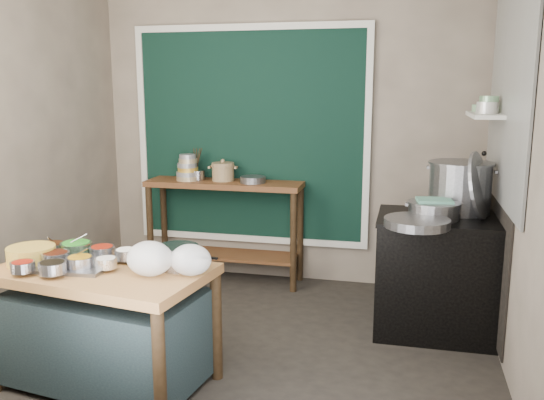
% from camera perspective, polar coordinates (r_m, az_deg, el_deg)
% --- Properties ---
extents(floor, '(3.50, 3.00, 0.02)m').
position_cam_1_polar(floor, '(4.26, -2.80, -14.07)').
color(floor, '#2A2620').
rests_on(floor, ground).
extents(back_wall, '(3.50, 0.02, 2.80)m').
position_cam_1_polar(back_wall, '(5.34, 1.61, 6.82)').
color(back_wall, gray).
rests_on(back_wall, floor).
extents(left_wall, '(0.02, 3.00, 2.80)m').
position_cam_1_polar(left_wall, '(4.69, -24.21, 5.21)').
color(left_wall, gray).
rests_on(left_wall, floor).
extents(right_wall, '(0.02, 3.00, 2.80)m').
position_cam_1_polar(right_wall, '(3.78, 23.61, 4.03)').
color(right_wall, gray).
rests_on(right_wall, floor).
extents(curtain_panel, '(2.10, 0.02, 1.90)m').
position_cam_1_polar(curtain_panel, '(5.38, -2.15, 6.32)').
color(curtain_panel, black).
rests_on(curtain_panel, back_wall).
extents(curtain_frame, '(2.22, 0.03, 2.02)m').
position_cam_1_polar(curtain_frame, '(5.37, -2.18, 6.31)').
color(curtain_frame, beige).
rests_on(curtain_frame, back_wall).
extents(tile_panel, '(0.02, 1.70, 1.70)m').
position_cam_1_polar(tile_panel, '(4.30, 22.49, 10.91)').
color(tile_panel, '#B2B2AA').
rests_on(tile_panel, right_wall).
extents(soot_patch, '(0.01, 1.30, 1.30)m').
position_cam_1_polar(soot_patch, '(4.53, 21.27, -3.74)').
color(soot_patch, black).
rests_on(soot_patch, right_wall).
extents(wall_shelf, '(0.22, 0.70, 0.03)m').
position_cam_1_polar(wall_shelf, '(4.58, 20.38, 7.89)').
color(wall_shelf, beige).
rests_on(wall_shelf, right_wall).
extents(prep_table, '(1.34, 0.90, 0.75)m').
position_cam_1_polar(prep_table, '(3.71, -16.12, -12.01)').
color(prep_table, olive).
rests_on(prep_table, floor).
extents(back_counter, '(1.45, 0.40, 0.95)m').
position_cam_1_polar(back_counter, '(5.41, -4.67, -3.10)').
color(back_counter, brown).
rests_on(back_counter, floor).
extents(stove_block, '(0.90, 0.68, 0.85)m').
position_cam_1_polar(stove_block, '(4.48, 16.20, -7.28)').
color(stove_block, black).
rests_on(stove_block, floor).
extents(stove_top, '(0.92, 0.69, 0.03)m').
position_cam_1_polar(stove_top, '(4.36, 16.52, -1.78)').
color(stove_top, black).
rests_on(stove_top, stove_block).
extents(condiment_tray, '(0.52, 0.39, 0.02)m').
position_cam_1_polar(condiment_tray, '(3.68, -19.33, -6.03)').
color(condiment_tray, gray).
rests_on(condiment_tray, prep_table).
extents(condiment_bowls, '(0.70, 0.54, 0.08)m').
position_cam_1_polar(condiment_bowls, '(3.69, -19.61, -5.25)').
color(condiment_bowls, gray).
rests_on(condiment_bowls, condiment_tray).
extents(yellow_basin, '(0.37, 0.37, 0.11)m').
position_cam_1_polar(yellow_basin, '(3.79, -22.74, -5.08)').
color(yellow_basin, gold).
rests_on(yellow_basin, prep_table).
extents(saucepan, '(0.28, 0.28, 0.14)m').
position_cam_1_polar(saucepan, '(3.47, -9.30, -5.56)').
color(saucepan, gray).
rests_on(saucepan, prep_table).
extents(plastic_bag_a, '(0.33, 0.31, 0.20)m').
position_cam_1_polar(plastic_bag_a, '(3.36, -12.02, -5.69)').
color(plastic_bag_a, white).
rests_on(plastic_bag_a, prep_table).
extents(plastic_bag_b, '(0.27, 0.23, 0.18)m').
position_cam_1_polar(plastic_bag_b, '(3.33, -8.06, -5.89)').
color(plastic_bag_b, white).
rests_on(plastic_bag_b, prep_table).
extents(bowl_stack, '(0.22, 0.22, 0.24)m').
position_cam_1_polar(bowl_stack, '(5.40, -8.38, 3.08)').
color(bowl_stack, tan).
rests_on(bowl_stack, back_counter).
extents(utensil_cup, '(0.18, 0.18, 0.09)m').
position_cam_1_polar(utensil_cup, '(5.40, -7.42, 2.47)').
color(utensil_cup, gray).
rests_on(utensil_cup, back_counter).
extents(ceramic_crock, '(0.25, 0.25, 0.15)m').
position_cam_1_polar(ceramic_crock, '(5.33, -4.87, 2.70)').
color(ceramic_crock, olive).
rests_on(ceramic_crock, back_counter).
extents(wide_bowl, '(0.24, 0.24, 0.06)m').
position_cam_1_polar(wide_bowl, '(5.21, -1.90, 2.03)').
color(wide_bowl, gray).
rests_on(wide_bowl, back_counter).
extents(stock_pot, '(0.60, 0.60, 0.38)m').
position_cam_1_polar(stock_pot, '(4.52, 18.13, 1.23)').
color(stock_pot, gray).
rests_on(stock_pot, stove_top).
extents(pot_lid, '(0.27, 0.50, 0.48)m').
position_cam_1_polar(pot_lid, '(4.34, 19.81, 1.37)').
color(pot_lid, gray).
rests_on(pot_lid, stove_top).
extents(steamer, '(0.46, 0.46, 0.12)m').
position_cam_1_polar(steamer, '(4.27, 15.74, -0.96)').
color(steamer, gray).
rests_on(steamer, stove_top).
extents(green_cloth, '(0.26, 0.22, 0.02)m').
position_cam_1_polar(green_cloth, '(4.25, 15.80, -0.03)').
color(green_cloth, '#4D8C7E').
rests_on(green_cloth, steamer).
extents(shallow_pan, '(0.47, 0.47, 0.06)m').
position_cam_1_polar(shallow_pan, '(3.99, 14.17, -2.19)').
color(shallow_pan, gray).
rests_on(shallow_pan, stove_top).
extents(shelf_bowl_stack, '(0.16, 0.16, 0.13)m').
position_cam_1_polar(shelf_bowl_stack, '(4.50, 20.56, 8.78)').
color(shelf_bowl_stack, silver).
rests_on(shelf_bowl_stack, wall_shelf).
extents(shelf_bowl_green, '(0.20, 0.20, 0.05)m').
position_cam_1_polar(shelf_bowl_green, '(4.82, 20.08, 8.55)').
color(shelf_bowl_green, gray).
rests_on(shelf_bowl_green, wall_shelf).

